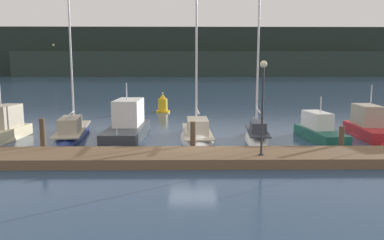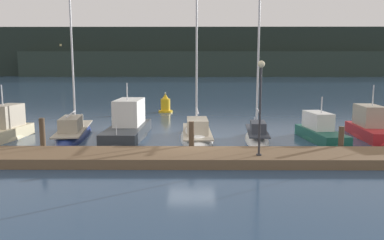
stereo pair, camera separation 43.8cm
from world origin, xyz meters
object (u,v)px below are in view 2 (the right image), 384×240
(sailboat_berth_6, at_px, (257,138))
(sailboat_berth_5, at_px, (197,137))
(sailboat_berth_3, at_px, (74,133))
(channel_buoy, at_px, (165,105))
(motorboat_berth_2, at_px, (5,134))
(motorboat_berth_8, at_px, (371,132))
(motorboat_berth_7, at_px, (320,136))
(dock_lamppost, at_px, (260,93))
(motorboat_berth_4, at_px, (128,129))

(sailboat_berth_6, bearing_deg, sailboat_berth_5, 171.69)
(sailboat_berth_3, relative_size, channel_buoy, 5.71)
(motorboat_berth_2, relative_size, sailboat_berth_3, 0.46)
(sailboat_berth_3, distance_m, motorboat_berth_8, 18.90)
(motorboat_berth_2, distance_m, sailboat_berth_5, 11.81)
(motorboat_berth_2, relative_size, motorboat_berth_8, 0.87)
(motorboat_berth_7, relative_size, motorboat_berth_8, 0.93)
(motorboat_berth_2, xyz_separation_m, sailboat_berth_5, (11.81, 0.18, -0.22))
(motorboat_berth_2, xyz_separation_m, sailboat_berth_3, (3.87, 1.18, -0.20))
(motorboat_berth_7, bearing_deg, sailboat_berth_6, -178.11)
(sailboat_berth_3, height_order, sailboat_berth_6, sailboat_berth_3)
(motorboat_berth_7, height_order, dock_lamppost, dock_lamppost)
(dock_lamppost, bearing_deg, sailboat_berth_3, 146.73)
(channel_buoy, bearing_deg, sailboat_berth_5, -77.45)
(channel_buoy, height_order, dock_lamppost, dock_lamppost)
(sailboat_berth_5, distance_m, channel_buoy, 13.64)
(dock_lamppost, bearing_deg, motorboat_berth_7, 50.30)
(motorboat_berth_4, xyz_separation_m, sailboat_berth_6, (8.00, -1.34, -0.31))
(motorboat_berth_4, relative_size, motorboat_berth_7, 1.33)
(motorboat_berth_7, distance_m, motorboat_berth_8, 3.62)
(sailboat_berth_6, relative_size, motorboat_berth_7, 1.64)
(sailboat_berth_6, distance_m, motorboat_berth_7, 3.86)
(motorboat_berth_8, bearing_deg, motorboat_berth_4, 179.08)
(motorboat_berth_4, bearing_deg, motorboat_berth_7, -5.85)
(sailboat_berth_6, xyz_separation_m, motorboat_berth_7, (3.86, 0.13, 0.08))
(motorboat_berth_4, height_order, dock_lamppost, dock_lamppost)
(motorboat_berth_7, bearing_deg, channel_buoy, 127.29)
(motorboat_berth_2, height_order, motorboat_berth_7, motorboat_berth_2)
(motorboat_berth_7, height_order, channel_buoy, motorboat_berth_7)
(sailboat_berth_5, xyz_separation_m, motorboat_berth_8, (10.96, 0.57, 0.21))
(motorboat_berth_2, relative_size, motorboat_berth_4, 0.70)
(motorboat_berth_7, xyz_separation_m, motorboat_berth_8, (3.48, 0.97, 0.11))
(sailboat_berth_6, xyz_separation_m, motorboat_berth_8, (7.34, 1.10, 0.19))
(motorboat_berth_2, xyz_separation_m, motorboat_berth_4, (7.42, 0.99, 0.12))
(motorboat_berth_2, distance_m, sailboat_berth_6, 15.43)
(sailboat_berth_5, distance_m, dock_lamppost, 7.36)
(motorboat_berth_4, relative_size, sailboat_berth_5, 0.69)
(motorboat_berth_7, xyz_separation_m, dock_lamppost, (-4.68, -5.64, 3.04))
(motorboat_berth_2, height_order, motorboat_berth_8, motorboat_berth_2)
(motorboat_berth_4, bearing_deg, motorboat_berth_2, -172.37)
(sailboat_berth_3, height_order, motorboat_berth_8, sailboat_berth_3)
(sailboat_berth_3, height_order, motorboat_berth_4, sailboat_berth_3)
(sailboat_berth_3, relative_size, sailboat_berth_5, 1.05)
(sailboat_berth_3, xyz_separation_m, motorboat_berth_7, (15.41, -1.40, 0.09))
(motorboat_berth_4, distance_m, channel_buoy, 12.57)
(sailboat_berth_3, distance_m, sailboat_berth_5, 8.00)
(motorboat_berth_4, xyz_separation_m, channel_buoy, (1.43, 12.49, 0.23))
(sailboat_berth_5, height_order, channel_buoy, sailboat_berth_5)
(sailboat_berth_3, relative_size, sailboat_berth_6, 1.23)
(sailboat_berth_5, height_order, motorboat_berth_8, sailboat_berth_5)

